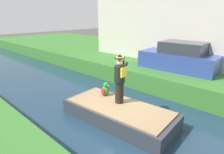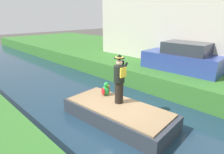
{
  "view_description": "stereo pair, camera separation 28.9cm",
  "coord_description": "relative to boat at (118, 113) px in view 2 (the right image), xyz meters",
  "views": [
    {
      "loc": [
        -4.83,
        -4.28,
        3.88
      ],
      "look_at": [
        0.29,
        0.51,
        1.61
      ],
      "focal_mm": 30.88,
      "sensor_mm": 36.0,
      "label": 1
    },
    {
      "loc": [
        -4.63,
        -4.48,
        3.88
      ],
      "look_at": [
        0.29,
        0.51,
        1.61
      ],
      "focal_mm": 30.88,
      "sensor_mm": 36.0,
      "label": 2
    }
  ],
  "objects": [
    {
      "name": "ground_plane",
      "position": [
        0.0,
        0.1,
        -0.4
      ],
      "size": [
        80.0,
        80.0,
        0.0
      ],
      "primitive_type": "plane",
      "color": "#4C4742"
    },
    {
      "name": "canal_water",
      "position": [
        0.0,
        0.1,
        -0.35
      ],
      "size": [
        5.87,
        48.0,
        0.1
      ],
      "primitive_type": "cube",
      "color": "#1E384C",
      "rests_on": "ground"
    },
    {
      "name": "grass_bank_far",
      "position": [
        8.28,
        0.1,
        0.12
      ],
      "size": [
        10.68,
        48.0,
        1.04
      ],
      "primitive_type": "cube",
      "color": "#38752D",
      "rests_on": "ground"
    },
    {
      "name": "boat",
      "position": [
        0.0,
        0.0,
        0.0
      ],
      "size": [
        2.11,
        4.32,
        0.61
      ],
      "color": "#333842",
      "rests_on": "canal_water"
    },
    {
      "name": "person_pirate",
      "position": [
        0.23,
        0.16,
        1.23
      ],
      "size": [
        0.61,
        0.42,
        1.85
      ],
      "rotation": [
        0.0,
        0.0,
        -0.07
      ],
      "color": "black",
      "rests_on": "boat"
    },
    {
      "name": "parrot_plush",
      "position": [
        0.35,
        1.03,
        0.55
      ],
      "size": [
        0.36,
        0.34,
        0.57
      ],
      "color": "green",
      "rests_on": "boat"
    },
    {
      "name": "parked_car_blue",
      "position": [
        5.02,
        0.11,
        1.27
      ],
      "size": [
        1.85,
        4.06,
        1.5
      ],
      "color": "#2D4293",
      "rests_on": "grass_bank_far"
    },
    {
      "name": "building_row",
      "position": [
        9.26,
        1.45,
        3.8
      ],
      "size": [
        6.93,
        11.53,
        6.32
      ],
      "primitive_type": "cube",
      "color": "beige",
      "rests_on": "grass_bank_far"
    }
  ]
}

